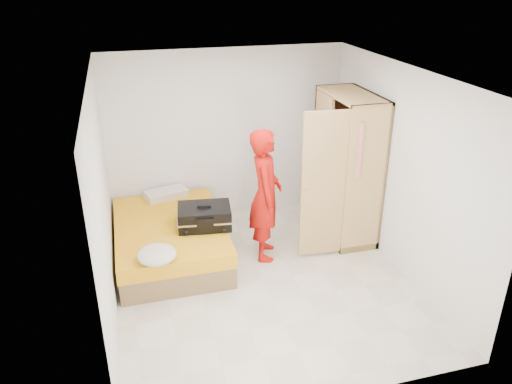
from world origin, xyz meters
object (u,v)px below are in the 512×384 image
object	(u,v)px
wardrobe	(345,172)
person	(265,195)
bed	(170,240)
round_cushion	(157,255)
suitcase	(204,217)

from	to	relation	value
wardrobe	person	size ratio (longest dim) A/B	1.16
bed	person	bearing A→B (deg)	-13.68
bed	person	size ratio (longest dim) A/B	1.12
person	round_cushion	size ratio (longest dim) A/B	3.96
bed	wardrobe	distance (m)	2.61
person	suitcase	world-z (taller)	person
suitcase	bed	bearing A→B (deg)	165.29
round_cushion	bed	bearing A→B (deg)	75.50
bed	suitcase	distance (m)	0.63
round_cushion	wardrobe	bearing A→B (deg)	17.45
bed	suitcase	world-z (taller)	suitcase
suitcase	round_cushion	bearing A→B (deg)	-126.32
wardrobe	person	bearing A→B (deg)	-167.97
person	round_cushion	xyz separation A→B (m)	(-1.49, -0.59, -0.32)
suitcase	round_cushion	world-z (taller)	suitcase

